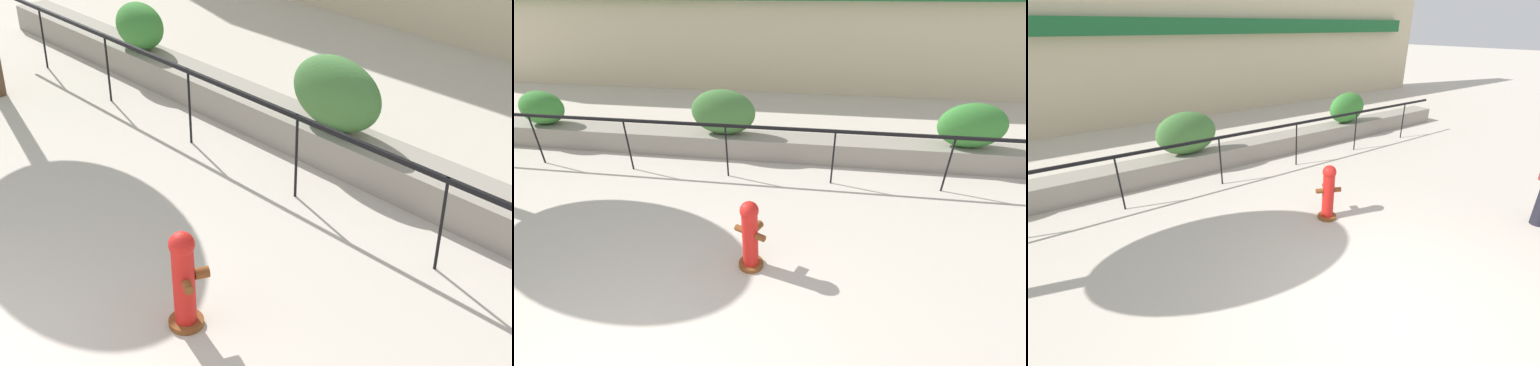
# 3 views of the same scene
# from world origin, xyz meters

# --- Properties ---
(planter_wall_low) EXTENTS (18.00, 0.70, 0.50)m
(planter_wall_low) POSITION_xyz_m (0.00, 6.00, 0.25)
(planter_wall_low) COLOR gray
(planter_wall_low) RESTS_ON ground
(fence_railing_segment) EXTENTS (15.00, 0.05, 1.15)m
(fence_railing_segment) POSITION_xyz_m (-0.00, 4.90, 1.02)
(fence_railing_segment) COLOR black
(fence_railing_segment) RESTS_ON ground
(hedge_bush_0) EXTENTS (1.11, 0.67, 0.82)m
(hedge_bush_0) POSITION_xyz_m (-4.92, 6.00, 0.91)
(hedge_bush_0) COLOR #387F33
(hedge_bush_0) RESTS_ON planter_wall_low
(hedge_bush_1) EXTENTS (1.48, 0.61, 1.03)m
(hedge_bush_1) POSITION_xyz_m (-0.34, 6.00, 1.02)
(hedge_bush_1) COLOR #427538
(hedge_bush_1) RESTS_ON planter_wall_low
(fire_hydrant) EXTENTS (0.47, 0.48, 1.08)m
(fire_hydrant) POSITION_xyz_m (0.99, 2.34, 0.55)
(fire_hydrant) COLOR brown
(fire_hydrant) RESTS_ON ground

